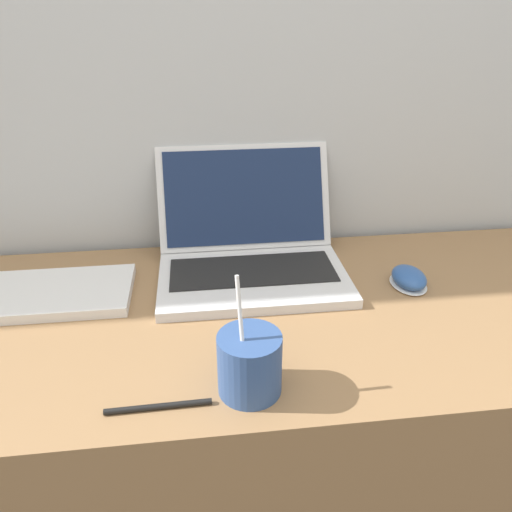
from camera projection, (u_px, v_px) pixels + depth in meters
name	position (u px, v px, depth m)	size (l,w,h in m)	color
wall_back	(247.00, 20.00, 1.02)	(7.00, 0.04, 2.50)	silver
desk	(267.00, 453.00, 1.12)	(1.44, 0.59, 0.77)	#936D47
laptop	(250.00, 248.00, 1.06)	(0.39, 0.35, 0.23)	silver
drink_cup	(250.00, 363.00, 0.72)	(0.09, 0.09, 0.19)	#33518C
computer_mouse	(409.00, 278.00, 1.02)	(0.07, 0.10, 0.04)	white
external_keyboard	(35.00, 295.00, 0.97)	(0.37, 0.18, 0.02)	silver
pen	(158.00, 407.00, 0.71)	(0.15, 0.01, 0.01)	black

